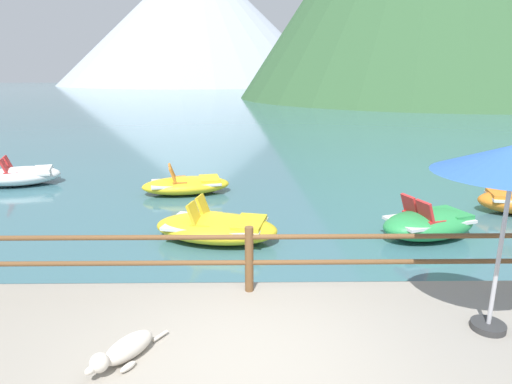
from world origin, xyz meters
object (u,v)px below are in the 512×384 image
at_px(pedal_boat_0, 429,223).
at_px(pedal_boat_3, 21,175).
at_px(dog_resting, 124,350).
at_px(pedal_boat_5, 217,227).
at_px(pedal_boat_1, 187,185).

height_order(pedal_boat_0, pedal_boat_3, pedal_boat_0).
xyz_separation_m(dog_resting, pedal_boat_5, (0.66, 4.51, -0.24)).
distance_m(pedal_boat_0, pedal_boat_5, 4.45).
xyz_separation_m(pedal_boat_1, pedal_boat_5, (1.13, -3.66, 0.02)).
distance_m(pedal_boat_0, pedal_boat_1, 6.63).
bearing_deg(pedal_boat_5, dog_resting, -98.35).
height_order(dog_resting, pedal_boat_5, pedal_boat_5).
bearing_deg(dog_resting, pedal_boat_3, 121.78).
bearing_deg(pedal_boat_1, pedal_boat_3, 168.25).
relative_size(pedal_boat_0, pedal_boat_3, 0.92).
xyz_separation_m(pedal_boat_0, pedal_boat_5, (-4.45, -0.08, -0.04)).
bearing_deg(pedal_boat_3, pedal_boat_1, -11.75).
distance_m(pedal_boat_0, pedal_boat_3, 11.81).
distance_m(dog_resting, pedal_boat_1, 8.19).
bearing_deg(dog_resting, pedal_boat_0, 41.90).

